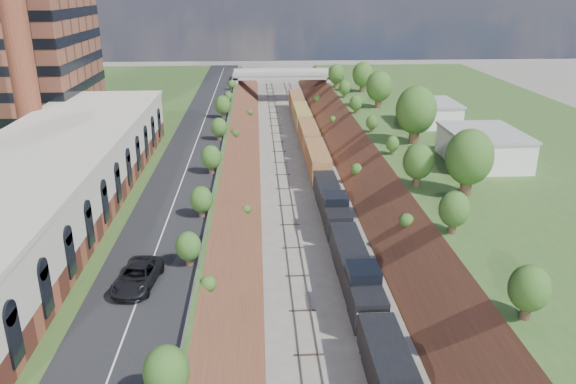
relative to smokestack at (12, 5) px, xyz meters
name	(u,v)px	position (x,y,z in m)	size (l,w,h in m)	color
platform_left	(72,169)	(3.00, 4.00, -22.50)	(44.00, 180.00, 5.00)	#325724
platform_right	(521,161)	(69.00, 4.00, -22.50)	(44.00, 180.00, 5.00)	#325724
embankment_left	(226,183)	(25.00, 4.00, -25.00)	(7.07, 180.00, 7.07)	brown
embankment_right	(375,180)	(47.00, 4.00, -25.00)	(7.07, 180.00, 7.07)	brown
rail_left_track	(283,181)	(33.40, 4.00, -24.91)	(1.58, 180.00, 0.18)	gray
rail_right_track	(319,180)	(38.60, 4.00, -24.91)	(1.58, 180.00, 0.18)	gray
road	(194,150)	(20.50, 4.00, -19.95)	(8.00, 180.00, 0.10)	black
guardrail	(222,147)	(24.60, 3.80, -19.45)	(0.10, 171.00, 0.70)	#99999E
commercial_building	(48,178)	(8.00, -18.00, -16.49)	(14.30, 62.30, 7.00)	brown
smokestack	(12,5)	(0.00, 0.00, 0.00)	(3.20, 3.20, 40.00)	brown
overpass	(282,81)	(36.00, 66.00, -20.08)	(24.50, 8.30, 7.40)	gray
white_building_near	(483,148)	(59.50, -4.00, -18.00)	(9.00, 12.00, 4.00)	silver
white_building_far	(430,114)	(59.00, 18.00, -18.20)	(8.00, 10.00, 3.60)	silver
tree_right_large	(469,158)	(53.00, -16.00, -15.62)	(5.25, 5.25, 7.61)	#473323
tree_left_crest	(187,270)	(24.20, -36.00, -17.96)	(2.45, 2.45, 3.55)	#473323
freight_train	(318,164)	(38.60, 4.77, -22.59)	(2.79, 112.87, 4.55)	black
suv	(137,276)	(20.15, -34.79, -19.05)	(2.82, 6.12, 1.70)	black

